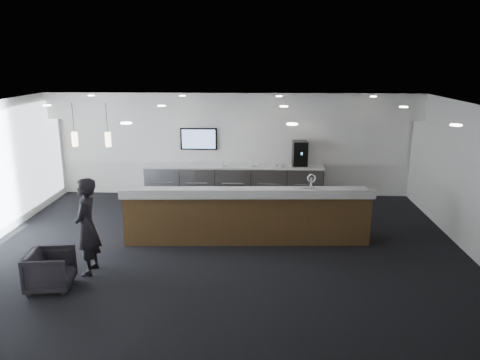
{
  "coord_description": "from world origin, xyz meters",
  "views": [
    {
      "loc": [
        0.74,
        -9.18,
        3.89
      ],
      "look_at": [
        0.29,
        1.3,
        1.14
      ],
      "focal_mm": 35.0,
      "sensor_mm": 36.0,
      "label": 1
    }
  ],
  "objects_px": {
    "service_counter": "(247,215)",
    "coffee_machine": "(300,153)",
    "armchair": "(50,270)",
    "lounge_guest": "(87,227)"
  },
  "relations": [
    {
      "from": "service_counter",
      "to": "coffee_machine",
      "type": "height_order",
      "value": "coffee_machine"
    },
    {
      "from": "service_counter",
      "to": "armchair",
      "type": "distance_m",
      "value": 4.09
    },
    {
      "from": "service_counter",
      "to": "armchair",
      "type": "height_order",
      "value": "service_counter"
    },
    {
      "from": "armchair",
      "to": "lounge_guest",
      "type": "bearing_deg",
      "value": -42.56
    },
    {
      "from": "coffee_machine",
      "to": "lounge_guest",
      "type": "distance_m",
      "value": 6.57
    },
    {
      "from": "coffee_machine",
      "to": "armchair",
      "type": "distance_m",
      "value": 7.41
    },
    {
      "from": "armchair",
      "to": "service_counter",
      "type": "bearing_deg",
      "value": -62.5
    },
    {
      "from": "armchair",
      "to": "lounge_guest",
      "type": "xyz_separation_m",
      "value": [
        0.45,
        0.65,
        0.56
      ]
    },
    {
      "from": "service_counter",
      "to": "armchair",
      "type": "xyz_separation_m",
      "value": [
        -3.32,
        -2.38,
        -0.23
      ]
    },
    {
      "from": "service_counter",
      "to": "armchair",
      "type": "relative_size",
      "value": 7.06
    }
  ]
}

